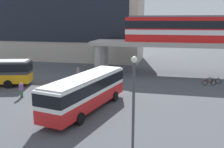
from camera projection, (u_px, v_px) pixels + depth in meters
ground_plane at (97, 83)px, 33.30m from camera, size 120.00×120.00×0.00m
station_building at (65, 24)px, 53.19m from camera, size 31.84×10.58×14.84m
elevated_platform at (197, 47)px, 37.35m from camera, size 31.52×5.98×4.93m
train at (208, 29)px, 36.50m from camera, size 23.90×2.96×3.84m
bus_main at (86, 89)px, 22.81m from camera, size 4.84×11.33×3.22m
bicycle_red at (209, 83)px, 32.06m from camera, size 1.75×0.52×1.04m
bicycle_blue at (214, 80)px, 33.18m from camera, size 1.72×0.60×1.04m
pedestrian_waiting_near_stop at (78, 73)px, 35.74m from camera, size 0.47×0.39×1.69m
pedestrian_at_kerb at (21, 90)px, 26.88m from camera, size 0.35×0.45×1.67m
lamp_post at (134, 100)px, 14.36m from camera, size 0.36×0.36×6.12m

